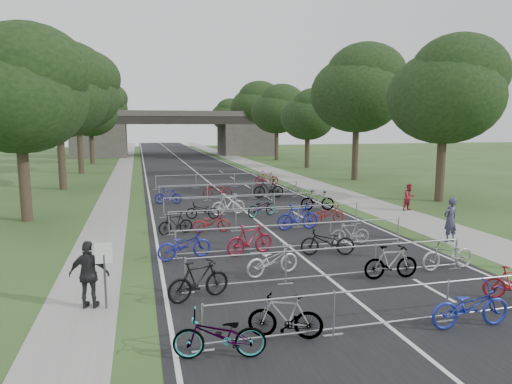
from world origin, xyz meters
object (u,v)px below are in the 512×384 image
(park_sign, at_px, (104,263))
(pedestrian_c, at_px, (89,275))
(bike_2, at_px, (470,306))
(bike_0, at_px, (220,336))
(pedestrian_a, at_px, (450,220))
(pedestrian_b, at_px, (409,197))
(overpass_bridge, at_px, (175,134))
(bike_1, at_px, (285,317))

(park_sign, xyz_separation_m, pedestrian_c, (-0.41, 0.18, -0.34))
(bike_2, distance_m, pedestrian_c, 9.78)
(bike_0, height_order, pedestrian_c, pedestrian_c)
(bike_0, bearing_deg, park_sign, -132.13)
(pedestrian_a, xyz_separation_m, pedestrian_c, (-14.01, -3.63, -0.03))
(park_sign, bearing_deg, pedestrian_b, 33.35)
(bike_2, xyz_separation_m, pedestrian_b, (7.32, 13.94, 0.23))
(park_sign, relative_size, pedestrian_b, 1.18)
(park_sign, bearing_deg, pedestrian_a, 15.67)
(bike_0, relative_size, bike_2, 0.95)
(pedestrian_c, bearing_deg, park_sign, 170.19)
(pedestrian_a, distance_m, pedestrian_c, 14.47)
(bike_0, relative_size, pedestrian_a, 1.04)
(park_sign, bearing_deg, bike_0, -53.54)
(bike_0, bearing_deg, bike_2, 101.13)
(overpass_bridge, bearing_deg, pedestrian_b, -79.87)
(bike_1, bearing_deg, pedestrian_a, 147.56)
(overpass_bridge, distance_m, pedestrian_b, 52.36)
(overpass_bridge, bearing_deg, bike_2, -88.36)
(bike_1, xyz_separation_m, pedestrian_a, (9.47, 6.65, 0.42))
(bike_2, distance_m, pedestrian_a, 8.76)
(overpass_bridge, height_order, park_sign, overpass_bridge)
(bike_1, bearing_deg, pedestrian_c, -101.12)
(pedestrian_c, bearing_deg, pedestrian_a, -151.35)
(park_sign, distance_m, bike_2, 9.35)
(bike_0, bearing_deg, bike_1, 119.90)
(bike_1, distance_m, pedestrian_c, 5.47)
(bike_0, distance_m, pedestrian_c, 4.62)
(bike_0, distance_m, pedestrian_a, 13.24)
(overpass_bridge, relative_size, park_sign, 16.99)
(park_sign, relative_size, bike_0, 0.92)
(pedestrian_a, bearing_deg, bike_1, 22.96)
(park_sign, bearing_deg, bike_1, -34.45)
(bike_0, relative_size, bike_1, 1.13)
(bike_0, bearing_deg, pedestrian_c, -129.37)
(bike_0, height_order, pedestrian_a, pedestrian_a)
(pedestrian_c, bearing_deg, bike_1, 160.53)
(pedestrian_c, bearing_deg, pedestrian_b, -133.65)
(bike_0, bearing_deg, pedestrian_a, 134.37)
(park_sign, bearing_deg, overpass_bridge, 83.74)
(bike_0, bearing_deg, pedestrian_b, 147.27)
(bike_1, relative_size, pedestrian_c, 0.95)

